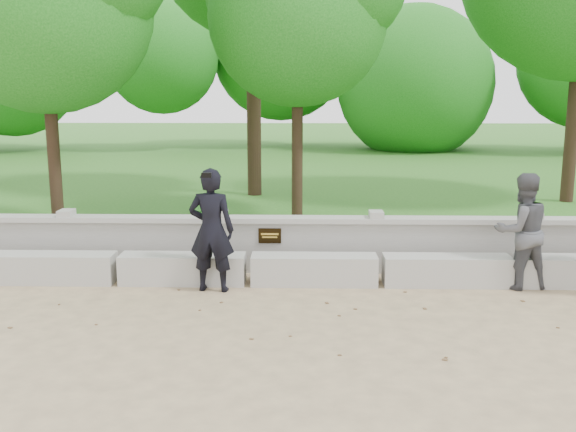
% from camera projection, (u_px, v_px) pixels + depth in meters
% --- Properties ---
extents(ground, '(80.00, 80.00, 0.00)m').
position_uv_depth(ground, '(236.00, 329.00, 7.92)').
color(ground, tan).
rests_on(ground, ground).
extents(lawn, '(40.00, 22.00, 0.25)m').
position_uv_depth(lawn, '(278.00, 174.00, 21.63)').
color(lawn, '#265D1D').
rests_on(lawn, ground).
extents(concrete_bench, '(11.90, 0.45, 0.45)m').
position_uv_depth(concrete_bench, '(248.00, 269.00, 9.74)').
color(concrete_bench, '#A9A69F').
rests_on(concrete_bench, ground).
extents(parapet_wall, '(12.50, 0.35, 0.90)m').
position_uv_depth(parapet_wall, '(252.00, 243.00, 10.38)').
color(parapet_wall, '#9E9C96').
rests_on(parapet_wall, ground).
extents(man_main, '(0.70, 0.63, 1.82)m').
position_uv_depth(man_main, '(211.00, 230.00, 9.28)').
color(man_main, black).
rests_on(man_main, ground).
extents(visitor_left, '(0.95, 0.80, 1.73)m').
position_uv_depth(visitor_left, '(522.00, 231.00, 9.43)').
color(visitor_left, '#48484D').
rests_on(visitor_left, ground).
extents(tree_near_right, '(3.61, 3.61, 6.18)m').
position_uv_depth(tree_near_right, '(298.00, 2.00, 12.69)').
color(tree_near_right, '#382619').
rests_on(tree_near_right, lawn).
extents(shrub_b, '(0.35, 0.40, 0.63)m').
position_uv_depth(shrub_b, '(195.00, 222.00, 11.53)').
color(shrub_b, '#36862D').
rests_on(shrub_b, lawn).
extents(shrub_c, '(0.66, 0.67, 0.56)m').
position_uv_depth(shrub_c, '(392.00, 231.00, 11.00)').
color(shrub_c, '#36862D').
rests_on(shrub_c, lawn).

